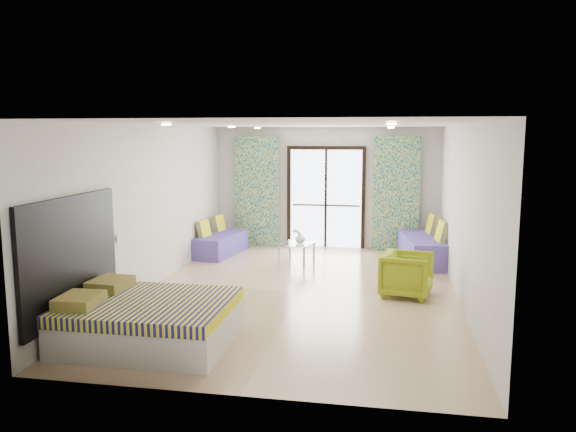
% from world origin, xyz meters
% --- Properties ---
extents(floor, '(5.00, 7.50, 0.01)m').
position_xyz_m(floor, '(0.00, 0.00, 0.00)').
color(floor, tan).
rests_on(floor, ground).
extents(ceiling, '(5.00, 7.50, 0.01)m').
position_xyz_m(ceiling, '(0.00, 0.00, 2.70)').
color(ceiling, silver).
rests_on(ceiling, ground).
extents(wall_back, '(5.00, 0.01, 2.70)m').
position_xyz_m(wall_back, '(0.00, 3.75, 1.35)').
color(wall_back, silver).
rests_on(wall_back, ground).
extents(wall_front, '(5.00, 0.01, 2.70)m').
position_xyz_m(wall_front, '(0.00, -3.75, 1.35)').
color(wall_front, silver).
rests_on(wall_front, ground).
extents(wall_left, '(0.01, 7.50, 2.70)m').
position_xyz_m(wall_left, '(-2.50, 0.00, 1.35)').
color(wall_left, silver).
rests_on(wall_left, ground).
extents(wall_right, '(0.01, 7.50, 2.70)m').
position_xyz_m(wall_right, '(2.50, 0.00, 1.35)').
color(wall_right, silver).
rests_on(wall_right, ground).
extents(balcony_door, '(1.76, 0.08, 2.28)m').
position_xyz_m(balcony_door, '(0.00, 3.72, 1.26)').
color(balcony_door, black).
rests_on(balcony_door, floor).
extents(balcony_rail, '(1.52, 0.03, 0.04)m').
position_xyz_m(balcony_rail, '(0.00, 3.73, 0.95)').
color(balcony_rail, '#595451').
rests_on(balcony_rail, balcony_door).
extents(curtain_left, '(1.00, 0.10, 2.50)m').
position_xyz_m(curtain_left, '(-1.55, 3.57, 1.25)').
color(curtain_left, beige).
rests_on(curtain_left, floor).
extents(curtain_right, '(1.00, 0.10, 2.50)m').
position_xyz_m(curtain_right, '(1.55, 3.57, 1.25)').
color(curtain_right, beige).
rests_on(curtain_right, floor).
extents(downlight_a, '(0.12, 0.12, 0.02)m').
position_xyz_m(downlight_a, '(-1.40, -2.00, 2.67)').
color(downlight_a, '#FFE0B2').
rests_on(downlight_a, ceiling).
extents(downlight_b, '(0.12, 0.12, 0.02)m').
position_xyz_m(downlight_b, '(1.40, -2.00, 2.67)').
color(downlight_b, '#FFE0B2').
rests_on(downlight_b, ceiling).
extents(downlight_c, '(0.12, 0.12, 0.02)m').
position_xyz_m(downlight_c, '(-1.40, 1.00, 2.67)').
color(downlight_c, '#FFE0B2').
rests_on(downlight_c, ceiling).
extents(downlight_d, '(0.12, 0.12, 0.02)m').
position_xyz_m(downlight_d, '(1.40, 1.00, 2.67)').
color(downlight_d, '#FFE0B2').
rests_on(downlight_d, ceiling).
extents(downlight_e, '(0.12, 0.12, 0.02)m').
position_xyz_m(downlight_e, '(-1.40, 3.00, 2.67)').
color(downlight_e, '#FFE0B2').
rests_on(downlight_e, ceiling).
extents(downlight_f, '(0.12, 0.12, 0.02)m').
position_xyz_m(downlight_f, '(1.40, 3.00, 2.67)').
color(downlight_f, '#FFE0B2').
rests_on(downlight_f, ceiling).
extents(headboard, '(0.06, 2.10, 1.50)m').
position_xyz_m(headboard, '(-2.46, -2.57, 1.05)').
color(headboard, black).
rests_on(headboard, floor).
extents(switch_plate, '(0.02, 0.10, 0.10)m').
position_xyz_m(switch_plate, '(-2.47, -1.32, 1.05)').
color(switch_plate, silver).
rests_on(switch_plate, wall_left).
extents(bed, '(1.97, 1.61, 0.68)m').
position_xyz_m(bed, '(-1.48, -2.57, 0.28)').
color(bed, silver).
rests_on(bed, floor).
extents(daybed_left, '(0.83, 1.66, 0.79)m').
position_xyz_m(daybed_left, '(-2.11, 2.52, 0.24)').
color(daybed_left, '#51429E').
rests_on(daybed_left, floor).
extents(daybed_right, '(0.97, 1.95, 0.92)m').
position_xyz_m(daybed_right, '(2.12, 2.51, 0.29)').
color(daybed_right, '#51429E').
rests_on(daybed_right, floor).
extents(coffee_table, '(0.73, 0.73, 0.70)m').
position_xyz_m(coffee_table, '(-0.38, 1.98, 0.36)').
color(coffee_table, silver).
rests_on(coffee_table, floor).
extents(vase, '(0.23, 0.24, 0.20)m').
position_xyz_m(vase, '(-0.32, 2.04, 0.50)').
color(vase, white).
rests_on(vase, coffee_table).
extents(armchair, '(0.83, 0.86, 0.77)m').
position_xyz_m(armchair, '(1.71, 0.05, 0.38)').
color(armchair, '#849A13').
rests_on(armchair, floor).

